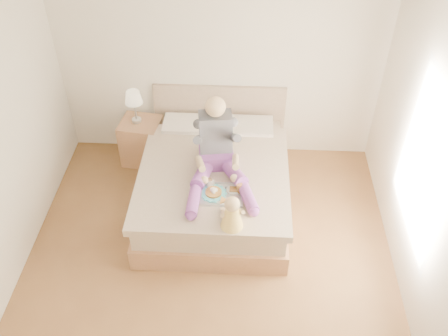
{
  "coord_description": "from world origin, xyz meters",
  "views": [
    {
      "loc": [
        0.33,
        -3.29,
        4.36
      ],
      "look_at": [
        0.13,
        0.76,
        0.8
      ],
      "focal_mm": 40.0,
      "sensor_mm": 36.0,
      "label": 1
    }
  ],
  "objects_px": {
    "bed": "(215,180)",
    "nightstand": "(142,141)",
    "adult": "(217,153)",
    "tray": "(222,193)",
    "baby": "(232,214)"
  },
  "relations": [
    {
      "from": "nightstand",
      "to": "bed",
      "type": "bearing_deg",
      "value": -27.06
    },
    {
      "from": "bed",
      "to": "adult",
      "type": "distance_m",
      "value": 0.58
    },
    {
      "from": "nightstand",
      "to": "adult",
      "type": "relative_size",
      "value": 0.54
    },
    {
      "from": "bed",
      "to": "nightstand",
      "type": "bearing_deg",
      "value": 144.8
    },
    {
      "from": "nightstand",
      "to": "tray",
      "type": "xyz_separation_m",
      "value": [
        1.12,
        -1.26,
        0.33
      ]
    },
    {
      "from": "adult",
      "to": "baby",
      "type": "bearing_deg",
      "value": -84.31
    },
    {
      "from": "bed",
      "to": "baby",
      "type": "xyz_separation_m",
      "value": [
        0.24,
        -0.98,
        0.45
      ]
    },
    {
      "from": "adult",
      "to": "tray",
      "type": "relative_size",
      "value": 2.48
    },
    {
      "from": "tray",
      "to": "baby",
      "type": "bearing_deg",
      "value": -73.85
    },
    {
      "from": "adult",
      "to": "nightstand",
      "type": "bearing_deg",
      "value": 132.0
    },
    {
      "from": "bed",
      "to": "nightstand",
      "type": "distance_m",
      "value": 1.22
    },
    {
      "from": "bed",
      "to": "nightstand",
      "type": "relative_size",
      "value": 3.56
    },
    {
      "from": "bed",
      "to": "baby",
      "type": "bearing_deg",
      "value": -76.45
    },
    {
      "from": "adult",
      "to": "tray",
      "type": "bearing_deg",
      "value": -86.61
    },
    {
      "from": "adult",
      "to": "tray",
      "type": "height_order",
      "value": "adult"
    }
  ]
}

